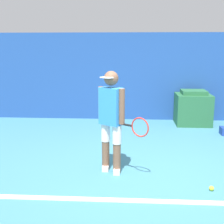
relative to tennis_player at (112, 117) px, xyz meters
name	(u,v)px	position (x,y,z in m)	size (l,w,h in m)	color
ground_plane	(145,179)	(0.52, -0.28, -0.87)	(24.00, 24.00, 0.00)	teal
back_wall	(140,77)	(0.52, 3.67, 0.27)	(24.00, 0.10, 2.29)	#234C99
court_baseline	(148,201)	(0.52, -0.96, -0.87)	(21.60, 0.10, 0.01)	white
tennis_player	(112,117)	(0.00, 0.00, 0.00)	(0.77, 0.55, 1.58)	brown
tennis_ball	(211,188)	(1.41, -0.60, -0.84)	(0.07, 0.07, 0.07)	#D1E533
covered_chair	(193,108)	(1.85, 3.18, -0.46)	(0.86, 0.78, 0.87)	#28663D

